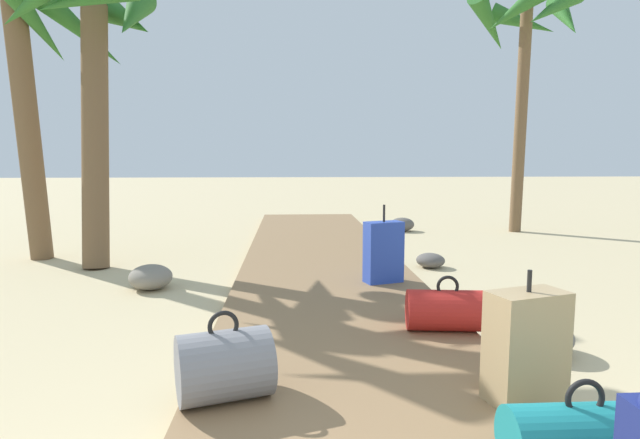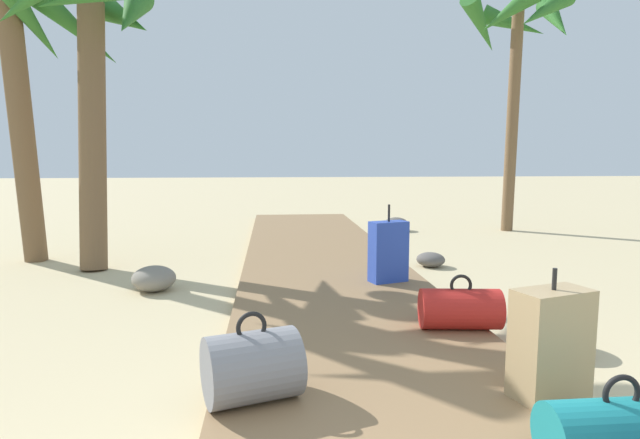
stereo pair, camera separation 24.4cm
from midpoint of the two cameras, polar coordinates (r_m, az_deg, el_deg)
ground_plane at (r=5.21m, az=0.41°, el=-8.17°), size 60.00×60.00×0.00m
boardwalk at (r=6.24m, az=-0.59°, el=-5.25°), size 1.94×10.77×0.08m
duffel_bag_teal at (r=2.55m, az=27.63°, el=-20.20°), size 0.62×0.29×0.40m
suitcase_tan at (r=3.02m, az=22.02°, el=-12.60°), size 0.45×0.33×0.70m
duffel_bag_grey at (r=2.84m, az=-10.06°, el=-15.71°), size 0.57×0.50×0.48m
suitcase_blue at (r=5.32m, az=6.26°, el=-3.54°), size 0.42×0.29×0.80m
duffel_bag_red at (r=4.00m, az=13.54°, el=-9.57°), size 0.62×0.37×0.41m
palm_tree_far_left at (r=7.06m, az=-25.99°, el=17.16°), size 1.89×2.08×3.61m
palm_tree_far_right at (r=10.27m, az=20.47°, el=18.31°), size 1.98×1.98×4.29m
rock_left_near at (r=5.58m, az=-19.10°, el=-6.18°), size 0.52×0.54×0.25m
rock_right_near at (r=9.59m, az=7.69°, el=-0.51°), size 0.55×0.52×0.25m
rock_right_far at (r=6.54m, az=11.10°, el=-4.37°), size 0.49×0.49×0.18m
rock_right_mid at (r=4.01m, az=22.95°, el=-11.57°), size 0.55×0.55×0.24m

